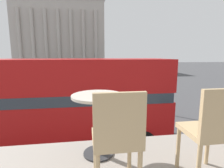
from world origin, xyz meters
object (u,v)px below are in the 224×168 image
(cafe_chair_1, at_px, (211,129))
(plaza_building_left, at_px, (62,37))
(traffic_light_mid, at_px, (111,72))
(double_decker_bus, at_px, (56,99))
(pedestrian_yellow, at_px, (48,98))
(traffic_light_far, at_px, (35,72))
(cafe_chair_0, at_px, (117,136))
(traffic_light_near, at_px, (169,83))
(pedestrian_black, at_px, (89,74))
(pedestrian_blue, at_px, (52,79))
(cafe_dining_table, at_px, (98,111))

(cafe_chair_1, bearing_deg, plaza_building_left, 94.76)
(traffic_light_mid, bearing_deg, double_decker_bus, -111.36)
(double_decker_bus, xyz_separation_m, cafe_chair_1, (2.57, -6.95, 1.36))
(traffic_light_mid, relative_size, pedestrian_yellow, 2.13)
(double_decker_bus, height_order, traffic_light_far, double_decker_bus)
(cafe_chair_0, bearing_deg, double_decker_bus, 105.28)
(traffic_light_near, relative_size, traffic_light_mid, 0.92)
(traffic_light_mid, xyz_separation_m, traffic_light_far, (-9.37, 5.14, -0.38))
(cafe_chair_0, height_order, pedestrian_black, cafe_chair_0)
(cafe_chair_1, bearing_deg, traffic_light_far, 105.01)
(traffic_light_mid, relative_size, traffic_light_far, 1.19)
(pedestrian_yellow, bearing_deg, pedestrian_blue, -103.09)
(cafe_dining_table, distance_m, pedestrian_black, 30.66)
(cafe_chair_1, bearing_deg, double_decker_bus, 106.53)
(cafe_chair_0, distance_m, cafe_chair_1, 0.87)
(traffic_light_near, height_order, pedestrian_yellow, traffic_light_near)
(double_decker_bus, distance_m, traffic_light_mid, 11.50)
(cafe_dining_table, height_order, pedestrian_blue, cafe_dining_table)
(cafe_chair_0, height_order, cafe_chair_1, same)
(traffic_light_near, distance_m, pedestrian_black, 21.49)
(pedestrian_yellow, height_order, pedestrian_blue, pedestrian_yellow)
(cafe_chair_0, xyz_separation_m, plaza_building_left, (-7.31, 54.65, 6.14))
(traffic_light_mid, relative_size, pedestrian_black, 2.28)
(pedestrian_black, bearing_deg, cafe_chair_0, -31.27)
(traffic_light_mid, distance_m, pedestrian_yellow, 7.96)
(cafe_chair_0, relative_size, traffic_light_near, 0.25)
(traffic_light_near, bearing_deg, pedestrian_yellow, 167.45)
(plaza_building_left, relative_size, traffic_light_mid, 6.50)
(cafe_dining_table, xyz_separation_m, cafe_chair_1, (0.98, -0.60, -0.02))
(traffic_light_near, bearing_deg, cafe_chair_0, -118.46)
(plaza_building_left, xyz_separation_m, traffic_light_near, (12.93, -44.28, -7.48))
(cafe_dining_table, relative_size, pedestrian_yellow, 0.40)
(cafe_dining_table, height_order, cafe_chair_0, cafe_chair_0)
(double_decker_bus, relative_size, cafe_dining_table, 14.70)
(cafe_dining_table, bearing_deg, pedestrian_blue, 101.98)
(cafe_dining_table, xyz_separation_m, traffic_light_near, (5.74, 9.76, -1.36))
(cafe_chair_0, relative_size, traffic_light_far, 0.28)
(cafe_chair_0, bearing_deg, pedestrian_black, 91.02)
(traffic_light_far, bearing_deg, traffic_light_near, -44.86)
(traffic_light_near, height_order, traffic_light_mid, traffic_light_mid)
(cafe_chair_0, distance_m, pedestrian_blue, 24.39)
(traffic_light_mid, relative_size, pedestrian_blue, 2.16)
(cafe_dining_table, relative_size, cafe_chair_1, 0.80)
(pedestrian_yellow, distance_m, pedestrian_blue, 11.52)
(pedestrian_yellow, relative_size, pedestrian_blue, 1.01)
(traffic_light_mid, xyz_separation_m, pedestrian_black, (-2.20, 13.48, -1.55))
(double_decker_bus, xyz_separation_m, pedestrian_blue, (-3.32, 16.76, -1.28))
(cafe_chair_1, xyz_separation_m, traffic_light_mid, (1.62, 17.66, -1.15))
(cafe_dining_table, bearing_deg, traffic_light_mid, 81.31)
(double_decker_bus, bearing_deg, pedestrian_yellow, 98.09)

